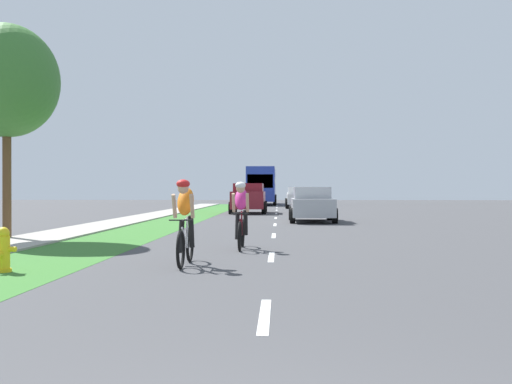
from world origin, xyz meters
TOP-DOWN VIEW (x-y plane):
  - ground_plane at (0.00, 20.00)m, footprint 120.00×120.00m
  - grass_verge at (-4.50, 20.00)m, footprint 2.43×70.00m
  - sidewalk_concrete at (-6.65, 20.00)m, footprint 1.88×70.00m
  - lane_markings_center at (0.00, 24.00)m, footprint 0.12×52.20m
  - fire_hydrant_yellow at (-4.50, 7.59)m, footprint 0.44×0.38m
  - cyclist_lead at (-1.56, 8.55)m, footprint 0.42×1.72m
  - cyclist_trailing at (-0.73, 11.54)m, footprint 0.42×1.72m
  - sedan_silver at (1.61, 23.55)m, footprint 1.98×4.30m
  - suv_maroon at (-1.66, 32.78)m, footprint 2.15×4.70m
  - pickup_white at (1.76, 42.65)m, footprint 2.22×5.10m
  - bus_blue at (-1.48, 53.98)m, footprint 2.78×11.60m
  - street_tree_near at (-7.56, 14.12)m, footprint 2.92×2.92m

SIDE VIEW (x-z plane):
  - ground_plane at x=0.00m, z-range 0.00..0.00m
  - grass_verge at x=-4.50m, z-range 0.00..0.01m
  - lane_markings_center at x=0.00m, z-range 0.00..0.01m
  - sidewalk_concrete at x=-6.65m, z-range -0.05..0.06m
  - fire_hydrant_yellow at x=-4.50m, z-range -0.01..0.75m
  - sedan_silver at x=1.61m, z-range 0.01..1.53m
  - cyclist_lead at x=-1.56m, z-range 0.02..1.60m
  - cyclist_trailing at x=-0.73m, z-range 0.02..1.60m
  - pickup_white at x=1.76m, z-range 0.01..1.65m
  - suv_maroon at x=-1.66m, z-range 0.05..1.84m
  - bus_blue at x=-1.48m, z-range 0.24..3.72m
  - street_tree_near at x=-7.56m, z-range 1.43..7.53m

